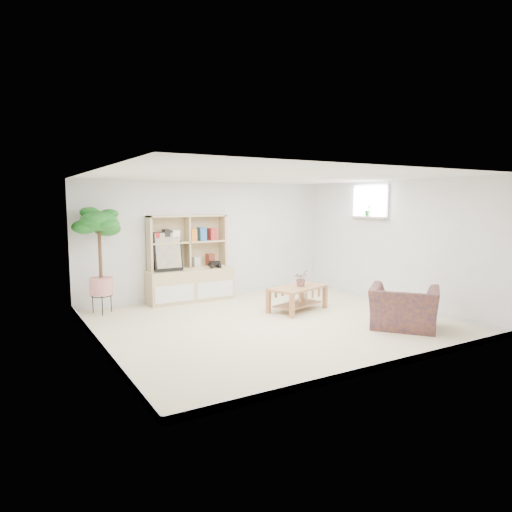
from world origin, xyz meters
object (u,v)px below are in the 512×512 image
floor_tree (100,261)px  armchair (404,305)px  storage_unit (190,258)px  coffee_table (297,299)px

floor_tree → armchair: size_ratio=1.86×
storage_unit → coffee_table: bearing=-52.1°
storage_unit → coffee_table: (1.38, -1.77, -0.64)m
storage_unit → floor_tree: 1.78m
coffee_table → floor_tree: size_ratio=0.57×
storage_unit → armchair: size_ratio=1.68×
coffee_table → floor_tree: (-3.15, 1.58, 0.73)m
floor_tree → armchair: 5.20m
storage_unit → armchair: bearing=-59.3°
storage_unit → floor_tree: floor_tree is taller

